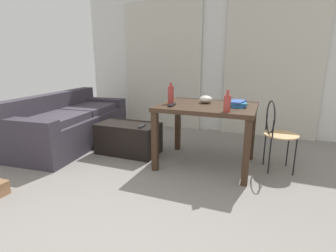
% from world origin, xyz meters
% --- Properties ---
extents(ground_plane, '(8.60, 8.60, 0.00)m').
position_xyz_m(ground_plane, '(0.00, 1.39, 0.00)').
color(ground_plane, gray).
extents(wall_back, '(5.21, 0.10, 2.60)m').
position_xyz_m(wall_back, '(0.00, 3.58, 1.30)').
color(wall_back, silver).
rests_on(wall_back, ground).
extents(curtains, '(3.56, 0.03, 2.36)m').
position_xyz_m(curtains, '(0.00, 3.50, 1.18)').
color(curtains, beige).
rests_on(curtains, ground).
extents(couch, '(1.07, 2.11, 0.80)m').
position_xyz_m(couch, '(-1.89, 1.88, 0.32)').
color(couch, '#38333D').
rests_on(couch, ground).
extents(coffee_table, '(0.86, 0.49, 0.44)m').
position_xyz_m(coffee_table, '(-0.83, 1.85, 0.22)').
color(coffee_table, black).
rests_on(coffee_table, ground).
extents(craft_table, '(1.15, 0.91, 0.78)m').
position_xyz_m(craft_table, '(0.31, 1.84, 0.67)').
color(craft_table, '#382619').
rests_on(craft_table, ground).
extents(wire_chair, '(0.40, 0.42, 0.86)m').
position_xyz_m(wire_chair, '(1.11, 1.98, 0.53)').
color(wire_chair, tan).
rests_on(wire_chair, ground).
extents(bottle_near, '(0.07, 0.07, 0.23)m').
position_xyz_m(bottle_near, '(0.60, 1.49, 0.87)').
color(bottle_near, '#99332D').
rests_on(bottle_near, craft_table).
extents(bottle_far, '(0.08, 0.08, 0.26)m').
position_xyz_m(bottle_far, '(-0.15, 1.77, 0.89)').
color(bottle_far, '#99332D').
rests_on(bottle_far, craft_table).
extents(bowl, '(0.16, 0.16, 0.10)m').
position_xyz_m(bowl, '(0.25, 1.97, 0.83)').
color(bowl, beige).
rests_on(bowl, craft_table).
extents(book_stack, '(0.24, 0.29, 0.07)m').
position_xyz_m(book_stack, '(0.66, 1.86, 0.81)').
color(book_stack, '#1E668C').
rests_on(book_stack, craft_table).
extents(tv_remote_on_table, '(0.07, 0.19, 0.02)m').
position_xyz_m(tv_remote_on_table, '(-0.08, 1.61, 0.79)').
color(tv_remote_on_table, black).
rests_on(tv_remote_on_table, craft_table).
extents(tv_remote_primary, '(0.05, 0.17, 0.02)m').
position_xyz_m(tv_remote_primary, '(-0.56, 1.75, 0.45)').
color(tv_remote_primary, '#232326').
rests_on(tv_remote_primary, coffee_table).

